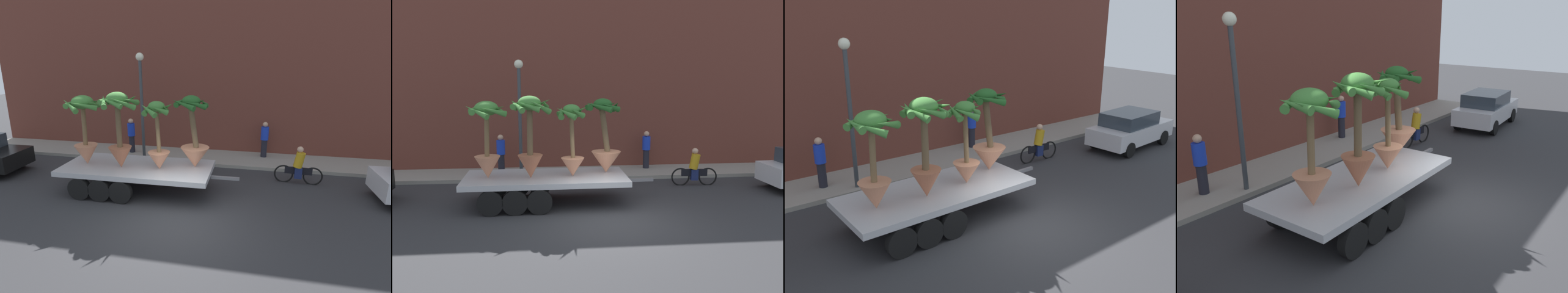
% 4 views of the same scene
% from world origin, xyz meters
% --- Properties ---
extents(ground_plane, '(60.00, 60.00, 0.00)m').
position_xyz_m(ground_plane, '(0.00, 0.00, 0.00)').
color(ground_plane, '#2D2D30').
extents(sidewalk, '(24.00, 2.20, 0.15)m').
position_xyz_m(sidewalk, '(0.00, 6.10, 0.07)').
color(sidewalk, gray).
rests_on(sidewalk, ground).
extents(building_facade, '(24.00, 1.20, 9.08)m').
position_xyz_m(building_facade, '(0.00, 7.80, 4.54)').
color(building_facade, brown).
rests_on(building_facade, ground).
extents(flatbed_trailer, '(6.46, 2.45, 0.98)m').
position_xyz_m(flatbed_trailer, '(-2.23, 1.91, 0.76)').
color(flatbed_trailer, '#B7BABF').
rests_on(flatbed_trailer, ground).
extents(potted_palm_rear, '(1.16, 1.21, 2.42)m').
position_xyz_m(potted_palm_rear, '(-1.09, 1.75, 2.09)').
color(potted_palm_rear, tan).
rests_on(potted_palm_rear, flatbed_trailer).
extents(potted_palm_middle, '(1.41, 1.39, 2.54)m').
position_xyz_m(potted_palm_middle, '(-3.87, 1.74, 2.29)').
color(potted_palm_middle, tan).
rests_on(potted_palm_middle, flatbed_trailer).
extents(potted_palm_front, '(1.29, 1.33, 2.58)m').
position_xyz_m(potted_palm_front, '(0.07, 2.20, 2.00)').
color(potted_palm_front, tan).
rests_on(potted_palm_front, flatbed_trailer).
extents(potted_palm_extra, '(1.44, 1.49, 2.71)m').
position_xyz_m(potted_palm_extra, '(-2.46, 1.62, 2.39)').
color(potted_palm_extra, '#B26647').
rests_on(potted_palm_extra, flatbed_trailer).
extents(cyclist, '(1.84, 0.37, 1.54)m').
position_xyz_m(cyclist, '(3.91, 3.84, 0.67)').
color(cyclist, black).
rests_on(cyclist, ground).
extents(pedestrian_near_gate, '(0.36, 0.36, 1.71)m').
position_xyz_m(pedestrian_near_gate, '(2.58, 6.53, 1.04)').
color(pedestrian_near_gate, black).
rests_on(pedestrian_near_gate, sidewalk).
extents(pedestrian_far_left, '(0.36, 0.36, 1.71)m').
position_xyz_m(pedestrian_far_left, '(-3.92, 5.99, 1.04)').
color(pedestrian_far_left, black).
rests_on(pedestrian_far_left, sidewalk).
extents(street_lamp, '(0.36, 0.36, 4.83)m').
position_xyz_m(street_lamp, '(-3.02, 5.30, 3.23)').
color(street_lamp, '#383D42').
rests_on(street_lamp, sidewalk).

